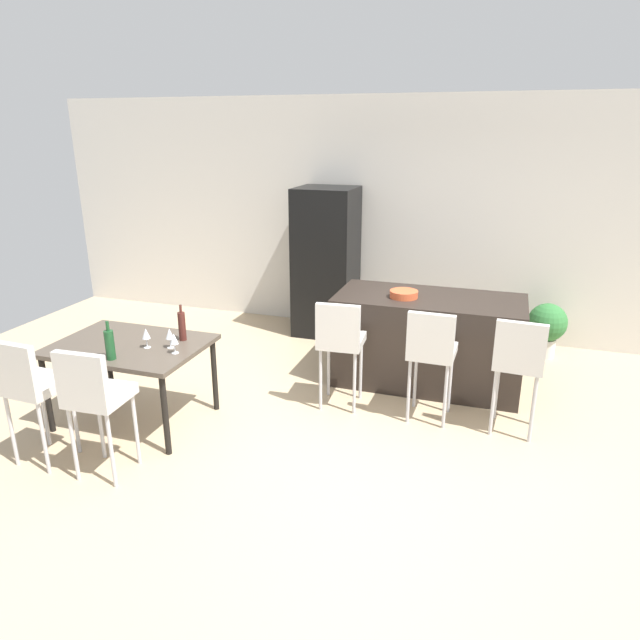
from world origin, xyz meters
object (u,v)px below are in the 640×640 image
object	(u,v)px
wine_glass_right	(174,339)
bar_chair_right	(519,358)
bar_chair_left	(340,338)
refrigerator	(326,262)
kitchen_island	(427,340)
bar_chair_middle	(431,348)
wine_bottle_corner	(110,344)
potted_plant	(547,326)
wine_bottle_far	(182,326)
wine_glass_middle	(146,334)
wine_glass_left	(170,334)
fruit_bowl	(404,294)
dining_chair_far	(94,393)
dining_chair_near	(29,382)
dining_table	(130,351)

from	to	relation	value
wine_glass_right	bar_chair_right	bearing A→B (deg)	17.95
bar_chair_left	refrigerator	bearing A→B (deg)	111.20
kitchen_island	bar_chair_left	size ratio (longest dim) A/B	1.77
bar_chair_right	bar_chair_middle	bearing A→B (deg)	-179.99
kitchen_island	bar_chair_middle	world-z (taller)	bar_chair_middle
kitchen_island	wine_glass_right	bearing A→B (deg)	-137.59
bar_chair_middle	wine_glass_right	distance (m)	2.20
wine_bottle_corner	potted_plant	bearing A→B (deg)	41.57
wine_bottle_far	wine_bottle_corner	bearing A→B (deg)	-119.70
wine_glass_middle	refrigerator	distance (m)	2.89
bar_chair_right	wine_glass_right	xyz separation A→B (m)	(-2.73, -0.88, 0.17)
wine_glass_middle	wine_glass_left	bearing A→B (deg)	17.30
wine_bottle_far	fruit_bowl	xyz separation A→B (m)	(1.72, 1.32, 0.08)
bar_chair_right	wine_glass_right	size ratio (longest dim) A/B	6.03
kitchen_island	wine_glass_right	distance (m)	2.56
refrigerator	wine_bottle_corner	bearing A→B (deg)	-105.11
wine_bottle_corner	fruit_bowl	world-z (taller)	wine_bottle_corner
kitchen_island	wine_glass_middle	distance (m)	2.76
dining_chair_far	refrigerator	size ratio (longest dim) A/B	0.57
dining_chair_far	wine_glass_right	bearing A→B (deg)	74.93
bar_chair_middle	refrigerator	bearing A→B (deg)	129.09
wine_bottle_far	wine_glass_middle	bearing A→B (deg)	-126.92
bar_chair_middle	wine_bottle_corner	size ratio (longest dim) A/B	3.23
fruit_bowl	potted_plant	distance (m)	1.98
potted_plant	wine_glass_middle	bearing A→B (deg)	-140.32
wine_bottle_far	potted_plant	world-z (taller)	wine_bottle_far
kitchen_island	bar_chair_left	bearing A→B (deg)	-130.09
bar_chair_right	dining_chair_far	distance (m)	3.36
dining_chair_near	wine_bottle_far	size ratio (longest dim) A/B	3.23
bar_chair_right	wine_glass_middle	distance (m)	3.14
wine_glass_left	refrigerator	size ratio (longest dim) A/B	0.09
wine_glass_left	fruit_bowl	world-z (taller)	fruit_bowl
dining_table	wine_glass_middle	distance (m)	0.28
fruit_bowl	kitchen_island	bearing A→B (deg)	20.73
bar_chair_middle	fruit_bowl	distance (m)	0.86
dining_chair_near	wine_glass_middle	world-z (taller)	dining_chair_near
kitchen_island	wine_glass_left	xyz separation A→B (m)	(-1.97, -1.61, 0.40)
bar_chair_left	wine_bottle_far	world-z (taller)	wine_bottle_far
bar_chair_middle	wine_glass_middle	world-z (taller)	bar_chair_middle
bar_chair_middle	refrigerator	distance (m)	2.53
bar_chair_left	wine_bottle_far	xyz separation A→B (m)	(-1.28, -0.59, 0.17)
dining_table	dining_chair_far	distance (m)	0.88
dining_chair_near	wine_glass_left	xyz separation A→B (m)	(0.69, 0.86, 0.17)
dining_chair_far	refrigerator	world-z (taller)	refrigerator
bar_chair_left	bar_chair_right	bearing A→B (deg)	0.00
wine_bottle_far	refrigerator	world-z (taller)	refrigerator
kitchen_island	wine_bottle_far	world-z (taller)	wine_bottle_far
bar_chair_right	wine_glass_left	size ratio (longest dim) A/B	6.03
fruit_bowl	wine_glass_left	bearing A→B (deg)	-138.61
wine_glass_left	dining_table	bearing A→B (deg)	-175.74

